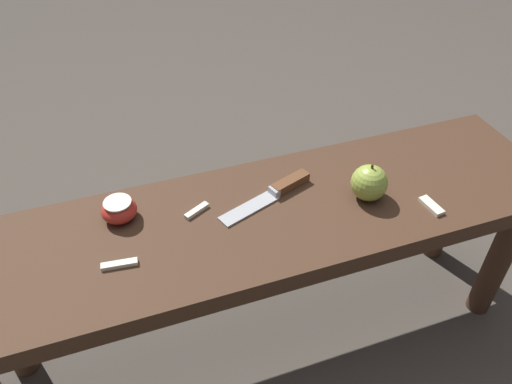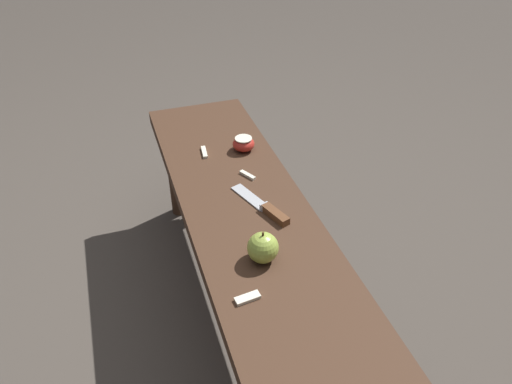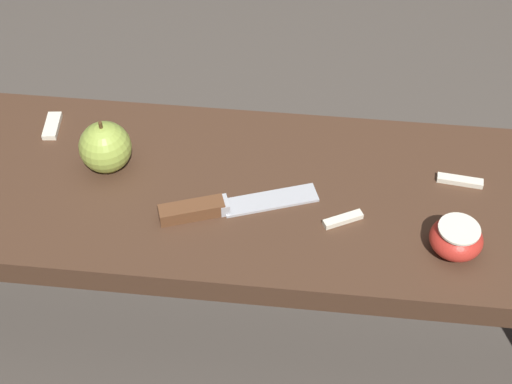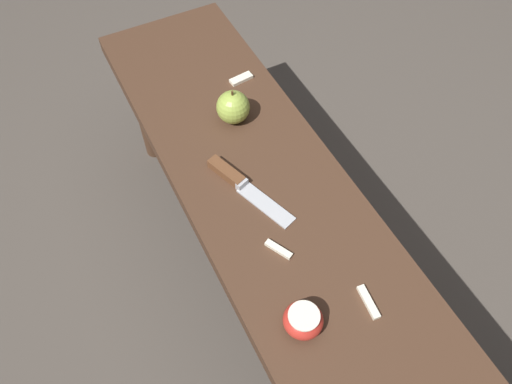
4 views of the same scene
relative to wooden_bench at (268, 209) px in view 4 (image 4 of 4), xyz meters
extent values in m
plane|color=#4C443D|center=(0.00, 0.00, -0.35)|extent=(8.00, 8.00, 0.00)
cube|color=#472D1E|center=(0.00, 0.00, 0.05)|extent=(1.22, 0.32, 0.04)
cylinder|color=#472D1E|center=(0.55, -0.10, -0.16)|extent=(0.06, 0.06, 0.37)
cylinder|color=#472D1E|center=(0.55, 0.10, -0.16)|extent=(0.06, 0.06, 0.37)
cube|color=#B7BABF|center=(-0.03, 0.02, 0.07)|extent=(0.13, 0.07, 0.00)
cube|color=#B7BABF|center=(0.03, 0.04, 0.08)|extent=(0.02, 0.03, 0.02)
cube|color=brown|center=(0.07, 0.06, 0.08)|extent=(0.09, 0.05, 0.02)
sphere|color=#9EB747|center=(0.21, -0.02, 0.10)|extent=(0.07, 0.07, 0.07)
cylinder|color=#4C3319|center=(0.21, -0.02, 0.14)|extent=(0.01, 0.01, 0.01)
ellipsoid|color=red|center=(-0.27, 0.08, 0.09)|extent=(0.07, 0.07, 0.04)
cylinder|color=white|center=(-0.27, 0.08, 0.11)|extent=(0.05, 0.05, 0.00)
cube|color=white|center=(0.31, -0.09, 0.07)|extent=(0.03, 0.06, 0.01)
cube|color=white|center=(-0.13, 0.05, 0.07)|extent=(0.05, 0.04, 0.01)
cube|color=white|center=(-0.29, -0.04, 0.07)|extent=(0.06, 0.02, 0.01)
camera|label=1|loc=(-0.25, -0.66, 0.72)|focal=35.00mm
camera|label=2|loc=(0.99, -0.30, 0.87)|focal=35.00mm
camera|label=3|loc=(-0.08, 0.66, 0.78)|focal=50.00mm
camera|label=4|loc=(-0.49, 0.28, 0.87)|focal=35.00mm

